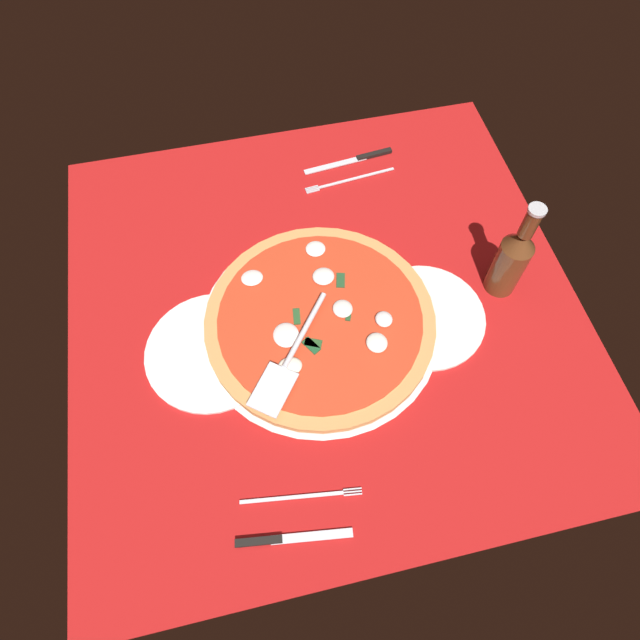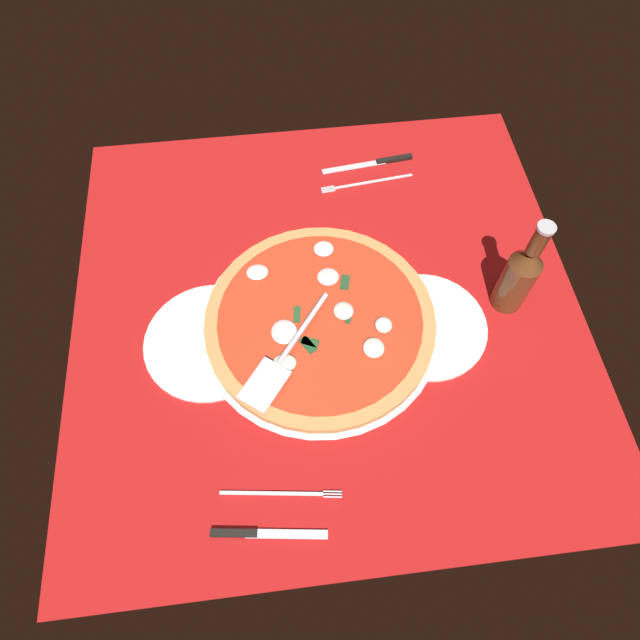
{
  "view_description": "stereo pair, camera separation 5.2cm",
  "coord_description": "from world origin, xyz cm",
  "px_view_note": "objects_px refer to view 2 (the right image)",
  "views": [
    {
      "loc": [
        12.88,
        53.08,
        91.02
      ],
      "look_at": [
        1.84,
        4.1,
        1.8
      ],
      "focal_mm": 30.62,
      "sensor_mm": 36.0,
      "label": 1
    },
    {
      "loc": [
        7.77,
        53.96,
        91.02
      ],
      "look_at": [
        1.84,
        4.1,
        1.8
      ],
      "focal_mm": 30.62,
      "sensor_mm": 36.0,
      "label": 2
    }
  ],
  "objects_px": {
    "place_setting_near": "(371,173)",
    "beer_bottle": "(519,276)",
    "dinner_plate_right": "(210,341)",
    "dinner_plate_left": "(426,326)",
    "pizza": "(320,320)",
    "pizza_server": "(285,354)",
    "place_setting_far": "(270,515)"
  },
  "relations": [
    {
      "from": "dinner_plate_right",
      "to": "dinner_plate_left",
      "type": "bearing_deg",
      "value": 177.8
    },
    {
      "from": "dinner_plate_left",
      "to": "pizza",
      "type": "bearing_deg",
      "value": -8.53
    },
    {
      "from": "dinner_plate_left",
      "to": "beer_bottle",
      "type": "bearing_deg",
      "value": -167.23
    },
    {
      "from": "pizza",
      "to": "place_setting_far",
      "type": "relative_size",
      "value": 1.92
    },
    {
      "from": "place_setting_near",
      "to": "beer_bottle",
      "type": "bearing_deg",
      "value": 113.21
    },
    {
      "from": "place_setting_near",
      "to": "place_setting_far",
      "type": "xyz_separation_m",
      "value": [
        0.28,
        0.71,
        -0.0
      ]
    },
    {
      "from": "place_setting_near",
      "to": "dinner_plate_right",
      "type": "bearing_deg",
      "value": 40.11
    },
    {
      "from": "place_setting_near",
      "to": "pizza_server",
      "type": "bearing_deg",
      "value": 56.48
    },
    {
      "from": "pizza",
      "to": "place_setting_near",
      "type": "xyz_separation_m",
      "value": [
        -0.16,
        -0.37,
        -0.01
      ]
    },
    {
      "from": "pizza_server",
      "to": "place_setting_near",
      "type": "relative_size",
      "value": 1.02
    },
    {
      "from": "dinner_plate_right",
      "to": "beer_bottle",
      "type": "distance_m",
      "value": 0.58
    },
    {
      "from": "pizza_server",
      "to": "beer_bottle",
      "type": "relative_size",
      "value": 0.96
    },
    {
      "from": "dinner_plate_right",
      "to": "beer_bottle",
      "type": "height_order",
      "value": "beer_bottle"
    },
    {
      "from": "pizza_server",
      "to": "place_setting_near",
      "type": "bearing_deg",
      "value": -169.94
    },
    {
      "from": "place_setting_near",
      "to": "beer_bottle",
      "type": "relative_size",
      "value": 0.95
    },
    {
      "from": "pizza_server",
      "to": "place_setting_near",
      "type": "height_order",
      "value": "pizza_server"
    },
    {
      "from": "place_setting_far",
      "to": "beer_bottle",
      "type": "distance_m",
      "value": 0.6
    },
    {
      "from": "dinner_plate_left",
      "to": "beer_bottle",
      "type": "height_order",
      "value": "beer_bottle"
    },
    {
      "from": "place_setting_far",
      "to": "dinner_plate_right",
      "type": "bearing_deg",
      "value": 112.84
    },
    {
      "from": "pizza",
      "to": "place_setting_near",
      "type": "distance_m",
      "value": 0.4
    },
    {
      "from": "pizza_server",
      "to": "pizza",
      "type": "bearing_deg",
      "value": 174.15
    },
    {
      "from": "place_setting_near",
      "to": "place_setting_far",
      "type": "relative_size",
      "value": 0.97
    },
    {
      "from": "dinner_plate_left",
      "to": "pizza",
      "type": "relative_size",
      "value": 0.53
    },
    {
      "from": "pizza_server",
      "to": "place_setting_far",
      "type": "bearing_deg",
      "value": 26.7
    },
    {
      "from": "dinner_plate_left",
      "to": "pizza",
      "type": "xyz_separation_m",
      "value": [
        0.2,
        -0.03,
        0.01
      ]
    },
    {
      "from": "dinner_plate_right",
      "to": "place_setting_far",
      "type": "bearing_deg",
      "value": 105.29
    },
    {
      "from": "dinner_plate_right",
      "to": "pizza",
      "type": "bearing_deg",
      "value": -176.11
    },
    {
      "from": "place_setting_far",
      "to": "place_setting_near",
      "type": "bearing_deg",
      "value": 75.91
    },
    {
      "from": "place_setting_far",
      "to": "beer_bottle",
      "type": "xyz_separation_m",
      "value": [
        -0.48,
        -0.34,
        0.09
      ]
    },
    {
      "from": "pizza",
      "to": "pizza_server",
      "type": "height_order",
      "value": "pizza_server"
    },
    {
      "from": "pizza_server",
      "to": "beer_bottle",
      "type": "bearing_deg",
      "value": 138.28
    },
    {
      "from": "pizza",
      "to": "dinner_plate_left",
      "type": "bearing_deg",
      "value": 171.47
    }
  ]
}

